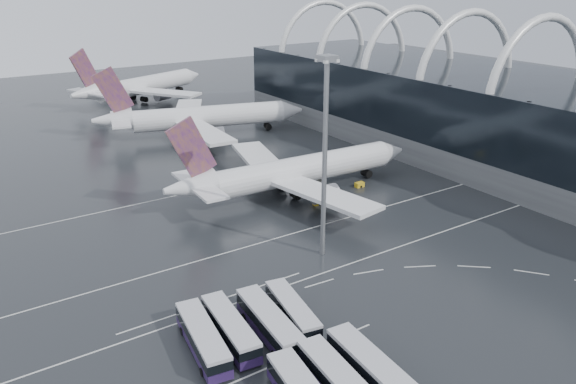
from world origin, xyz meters
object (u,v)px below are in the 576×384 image
airliner_gate_c (139,86)px  gse_cart_belly_a (359,185)px  bus_row_near_d (292,311)px  gse_cart_belly_c (318,202)px  bus_row_far_b (340,384)px  floodlight_mast (325,135)px  bus_row_far_c (372,370)px  airliner_main (293,172)px  bus_row_near_c (269,322)px  airliner_gate_b (199,118)px  bus_row_near_b (230,328)px  bus_row_near_a (203,338)px  gse_cart_belly_e (317,175)px

airliner_gate_c → gse_cart_belly_a: size_ratio=28.90×
bus_row_near_d → gse_cart_belly_c: bearing=-30.8°
airliner_gate_c → bus_row_far_b: bearing=-124.0°
airliner_gate_c → floodlight_mast: floodlight_mast is taller
gse_cart_belly_c → bus_row_far_c: bearing=-119.9°
airliner_main → bus_row_near_c: (-29.39, -38.32, -2.92)m
bus_row_far_b → gse_cart_belly_a: 64.11m
airliner_main → bus_row_near_d: size_ratio=4.44×
airliner_gate_b → bus_row_near_b: (-37.16, -87.55, -3.31)m
bus_row_near_c → bus_row_far_b: size_ratio=1.00×
bus_row_near_b → gse_cart_belly_c: (34.92, 29.11, -1.22)m
bus_row_near_a → gse_cart_belly_c: bearing=-44.6°
airliner_gate_b → gse_cart_belly_e: size_ratio=27.51×
floodlight_mast → gse_cart_belly_a: size_ratio=16.49×
bus_row_near_a → bus_row_far_c: 20.28m
airliner_gate_b → bus_row_near_b: size_ratio=4.36×
bus_row_far_c → bus_row_near_d: bearing=7.4°
airliner_main → bus_row_near_c: 48.38m
bus_row_near_d → bus_row_far_c: (0.71, -14.64, 0.21)m
bus_row_near_b → bus_row_near_c: size_ratio=0.95×
airliner_main → gse_cart_belly_a: (14.10, -4.54, -4.24)m
bus_row_far_c → floodlight_mast: 35.92m
bus_row_near_b → bus_row_far_c: size_ratio=0.94×
airliner_main → bus_row_far_b: bearing=-116.5°
airliner_gate_c → gse_cart_belly_e: 99.42m
floodlight_mast → airliner_gate_c: bearing=82.9°
airliner_gate_c → bus_row_near_a: 147.47m
bus_row_near_c → floodlight_mast: (18.72, 13.85, 18.01)m
floodlight_mast → gse_cart_belly_c: 28.27m
bus_row_near_c → bus_row_far_c: 14.69m
bus_row_near_b → bus_row_far_b: (4.92, -15.43, 0.08)m
bus_row_near_b → gse_cart_belly_a: 57.72m
bus_row_near_b → floodlight_mast: (23.23, 12.10, 18.09)m
bus_row_far_c → airliner_main: bearing=-20.7°
airliner_main → airliner_gate_b: size_ratio=0.97×
gse_cart_belly_a → gse_cart_belly_e: bearing=112.6°
airliner_main → airliner_gate_c: bearing=89.7°
bus_row_near_c → floodlight_mast: floodlight_mast is taller
airliner_gate_b → bus_row_near_c: airliner_gate_b is taller
bus_row_far_b → gse_cart_belly_c: 53.72m
gse_cart_belly_a → gse_cart_belly_e: gse_cart_belly_e is taller
bus_row_near_a → bus_row_far_c: bus_row_far_c is taller
gse_cart_belly_c → floodlight_mast: bearing=-124.5°
bus_row_near_d → bus_row_far_c: bus_row_far_c is taller
airliner_main → bus_row_far_c: size_ratio=3.98×
airliner_main → gse_cart_belly_e: 12.05m
bus_row_near_a → bus_row_near_d: (12.27, -0.94, -0.14)m
bus_row_near_c → bus_row_near_a: bearing=84.5°
airliner_gate_b → bus_row_near_a: airliner_gate_b is taller
airliner_main → gse_cart_belly_c: 8.63m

